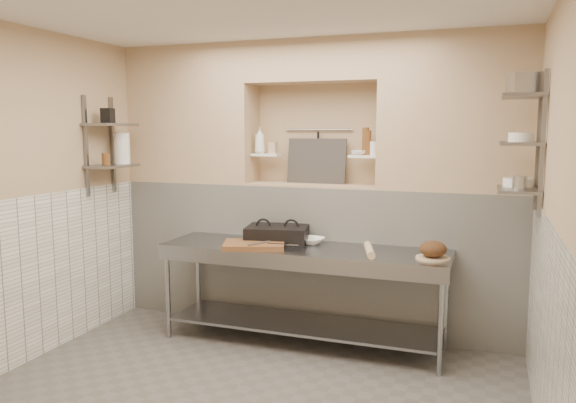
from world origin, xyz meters
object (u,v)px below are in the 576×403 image
at_px(cutting_board, 254,245).
at_px(panini_press, 277,234).
at_px(prep_table, 303,275).
at_px(bread_loaf, 433,249).
at_px(jug_left, 122,148).
at_px(bottle_soap, 260,140).
at_px(bowl_alcove, 358,153).
at_px(rolling_pin, 369,250).
at_px(mixing_bowl, 311,241).

bearing_deg(cutting_board, panini_press, 69.59).
height_order(prep_table, panini_press, panini_press).
relative_size(prep_table, bread_loaf, 11.68).
height_order(bread_loaf, jug_left, jug_left).
bearing_deg(bottle_soap, bowl_alcove, 1.32).
bearing_deg(bottle_soap, jug_left, -159.20).
relative_size(panini_press, bread_loaf, 2.83).
height_order(cutting_board, rolling_pin, rolling_pin).
height_order(panini_press, rolling_pin, panini_press).
height_order(cutting_board, bread_loaf, bread_loaf).
distance_m(prep_table, cutting_board, 0.52).
bearing_deg(bottle_soap, cutting_board, -72.03).
bearing_deg(bowl_alcove, cutting_board, -138.34).
height_order(prep_table, bread_loaf, bread_loaf).
bearing_deg(jug_left, mixing_bowl, 4.52).
bearing_deg(rolling_pin, prep_table, 174.72).
distance_m(rolling_pin, bread_loaf, 0.53).
height_order(prep_table, bowl_alcove, bowl_alcove).
bearing_deg(bread_loaf, bowl_alcove, 141.65).
bearing_deg(prep_table, mixing_bowl, 83.47).
relative_size(bottle_soap, jug_left, 0.87).
relative_size(panini_press, bowl_alcove, 4.48).
distance_m(prep_table, mixing_bowl, 0.34).
bearing_deg(bowl_alcove, prep_table, -124.46).
xyz_separation_m(cutting_board, bottle_soap, (-0.22, 0.67, 0.92)).
xyz_separation_m(mixing_bowl, rolling_pin, (0.60, -0.24, 0.00)).
bearing_deg(jug_left, bowl_alcove, 12.62).
height_order(panini_press, mixing_bowl, panini_press).
distance_m(bottle_soap, bowl_alcove, 1.01).
xyz_separation_m(bread_loaf, bowl_alcove, (-0.77, 0.61, 0.75)).
distance_m(mixing_bowl, bottle_soap, 1.17).
bearing_deg(bread_loaf, mixing_bowl, 167.44).
relative_size(cutting_board, mixing_bowl, 2.25).
distance_m(panini_press, bottle_soap, 1.00).
relative_size(panini_press, rolling_pin, 1.42).
relative_size(cutting_board, rolling_pin, 1.22).
bearing_deg(panini_press, prep_table, -36.59).
distance_m(prep_table, bottle_soap, 1.45).
bearing_deg(bread_loaf, bottle_soap, 161.69).
relative_size(prep_table, cutting_board, 4.81).
xyz_separation_m(rolling_pin, bread_loaf, (0.53, -0.01, 0.05)).
bearing_deg(bottle_soap, rolling_pin, -24.94).
relative_size(cutting_board, bread_loaf, 2.43).
bearing_deg(rolling_pin, cutting_board, -174.73).
height_order(prep_table, bottle_soap, bottle_soap).
distance_m(mixing_bowl, rolling_pin, 0.64).
height_order(cutting_board, mixing_bowl, mixing_bowl).
bearing_deg(panini_press, rolling_pin, -23.18).
bearing_deg(bread_loaf, prep_table, 176.77).
xyz_separation_m(panini_press, rolling_pin, (0.92, -0.20, -0.04)).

